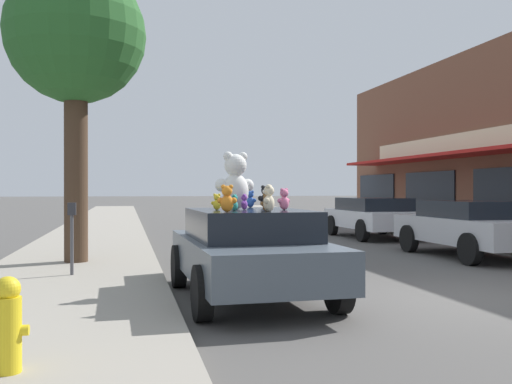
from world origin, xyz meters
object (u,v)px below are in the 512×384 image
object	(u,v)px
fire_hydrant	(8,324)
teddy_bear_black	(265,197)
teddy_bear_cream	(269,199)
street_tree	(76,39)
teddy_bear_purple	(244,202)
parked_car_far_center	(472,226)
teddy_bear_giant	(235,181)
teddy_bear_orange	(227,199)
teddy_bear_blue	(250,199)
parking_meter	(72,229)
parked_car_far_right	(373,215)
teddy_bear_brown	(267,202)
teddy_bear_yellow	(217,202)
plush_art_car	(249,250)
teddy_bear_pink	(284,199)
teddy_bear_teal	(234,203)

from	to	relation	value
fire_hydrant	teddy_bear_black	bearing A→B (deg)	52.82
teddy_bear_cream	street_tree	size ratio (longest dim) A/B	0.06
teddy_bear_black	teddy_bear_purple	distance (m)	1.00
parked_car_far_center	teddy_bear_black	bearing A→B (deg)	-152.57
teddy_bear_giant	teddy_bear_orange	size ratio (longest dim) A/B	2.40
teddy_bear_blue	parking_meter	distance (m)	3.21
parked_car_far_right	street_tree	distance (m)	11.51
parked_car_far_right	parking_meter	world-z (taller)	parking_meter
teddy_bear_brown	parked_car_far_right	bearing A→B (deg)	-114.97
teddy_bear_purple	fire_hydrant	bearing A→B (deg)	-14.36
teddy_bear_cream	teddy_bear_blue	bearing A→B (deg)	-158.01
teddy_bear_giant	teddy_bear_black	bearing A→B (deg)	-151.61
teddy_bear_yellow	teddy_bear_orange	distance (m)	0.80
plush_art_car	street_tree	size ratio (longest dim) A/B	0.68
teddy_bear_yellow	street_tree	size ratio (longest dim) A/B	0.04
teddy_bear_black	teddy_bear_orange	bearing A→B (deg)	39.77
teddy_bear_blue	teddy_bear_orange	size ratio (longest dim) A/B	0.78
teddy_bear_black	teddy_bear_yellow	xyz separation A→B (m)	(-0.96, -0.88, -0.06)
teddy_bear_giant	teddy_bear_orange	world-z (taller)	teddy_bear_giant
teddy_bear_yellow	teddy_bear_blue	bearing A→B (deg)	-111.12
teddy_bear_purple	teddy_bear_yellow	bearing A→B (deg)	-60.63
teddy_bear_brown	parked_car_far_center	bearing A→B (deg)	-137.27
teddy_bear_giant	plush_art_car	bearing A→B (deg)	100.36
plush_art_car	teddy_bear_blue	size ratio (longest dim) A/B	14.44
teddy_bear_giant	parking_meter	size ratio (longest dim) A/B	0.70
teddy_bear_blue	fire_hydrant	size ratio (longest dim) A/B	0.37
parked_car_far_right	teddy_bear_brown	bearing A→B (deg)	-121.41
teddy_bear_cream	parked_car_far_center	size ratio (longest dim) A/B	0.08
fire_hydrant	parked_car_far_right	bearing A→B (deg)	54.86
teddy_bear_giant	teddy_bear_orange	xyz separation A→B (m)	(-0.33, -1.12, -0.25)
teddy_bear_orange	teddy_bear_yellow	bearing A→B (deg)	-77.33
teddy_bear_blue	parked_car_far_center	distance (m)	6.84
plush_art_car	teddy_bear_orange	xyz separation A→B (m)	(-0.47, -0.79, 0.78)
plush_art_car	teddy_bear_giant	world-z (taller)	teddy_bear_giant
teddy_bear_orange	fire_hydrant	size ratio (longest dim) A/B	0.47
teddy_bear_cream	parking_meter	world-z (taller)	teddy_bear_cream
plush_art_car	teddy_bear_purple	distance (m)	0.72
teddy_bear_pink	parking_meter	distance (m)	4.00
teddy_bear_pink	parked_car_far_center	size ratio (longest dim) A/B	0.07
teddy_bear_orange	parked_car_far_right	world-z (taller)	teddy_bear_orange
teddy_bear_orange	teddy_bear_teal	world-z (taller)	teddy_bear_orange
parked_car_far_center	parking_meter	xyz separation A→B (m)	(-9.12, -1.84, 0.20)
plush_art_car	parked_car_far_center	size ratio (longest dim) A/B	0.95
teddy_bear_cream	parked_car_far_right	xyz separation A→B (m)	(6.30, 10.47, -0.76)
street_tree	teddy_bear_purple	bearing A→B (deg)	-55.20
teddy_bear_orange	teddy_bear_cream	xyz separation A→B (m)	(0.57, -0.05, 0.00)
teddy_bear_blue	teddy_bear_pink	world-z (taller)	teddy_bear_pink
plush_art_car	parking_meter	size ratio (longest dim) A/B	3.29
teddy_bear_giant	parking_meter	world-z (taller)	teddy_bear_giant
teddy_bear_pink	teddy_bear_yellow	bearing A→B (deg)	-41.28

